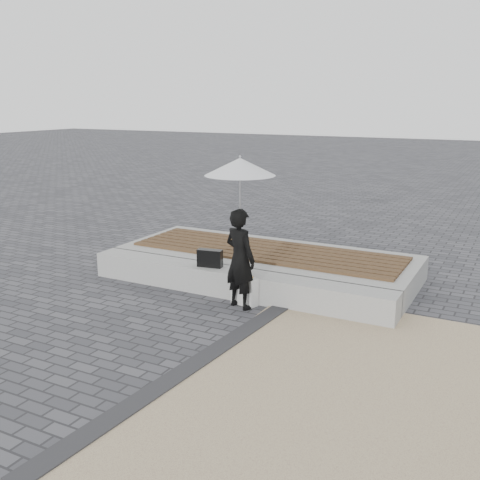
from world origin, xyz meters
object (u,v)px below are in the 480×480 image
(woman, at_px, (240,259))
(canvas_tote, at_px, (245,291))
(parasol, at_px, (240,167))
(handbag, at_px, (210,258))
(seating_ledge, at_px, (233,283))

(woman, xyz_separation_m, canvas_tote, (0.01, 0.13, -0.52))
(parasol, xyz_separation_m, canvas_tote, (0.01, 0.13, -1.82))
(parasol, distance_m, handbag, 1.71)
(handbag, bearing_deg, parasol, -38.47)
(seating_ledge, relative_size, canvas_tote, 11.95)
(handbag, distance_m, canvas_tote, 0.86)
(woman, bearing_deg, parasol, -0.00)
(woman, height_order, parasol, parasol)
(woman, distance_m, handbag, 0.86)
(woman, xyz_separation_m, parasol, (0.00, 0.00, 1.30))
(woman, distance_m, parasol, 1.30)
(seating_ledge, xyz_separation_m, parasol, (0.32, -0.41, 1.83))
(handbag, bearing_deg, woman, -38.47)
(seating_ledge, distance_m, handbag, 0.53)
(seating_ledge, height_order, handbag, handbag)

